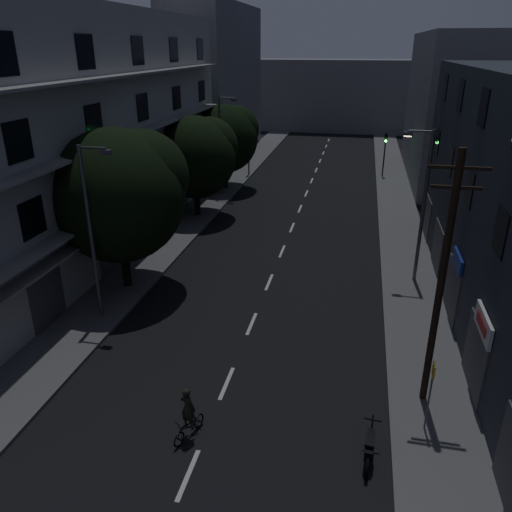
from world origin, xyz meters
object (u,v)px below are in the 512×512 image
(utility_pole, at_px, (442,280))
(motorcycle, at_px, (369,448))
(cyclist, at_px, (189,421))
(bus_stop_sign, at_px, (431,385))

(utility_pole, bearing_deg, motorcycle, -120.32)
(utility_pole, xyz_separation_m, cyclist, (-7.69, -3.43, -4.22))
(motorcycle, bearing_deg, bus_stop_sign, 47.48)
(motorcycle, bearing_deg, utility_pole, 64.68)
(bus_stop_sign, distance_m, motorcycle, 2.84)
(motorcycle, distance_m, cyclist, 5.77)
(utility_pole, relative_size, motorcycle, 4.73)
(bus_stop_sign, relative_size, motorcycle, 1.33)
(bus_stop_sign, distance_m, cyclist, 7.90)
(utility_pole, height_order, bus_stop_sign, utility_pole)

